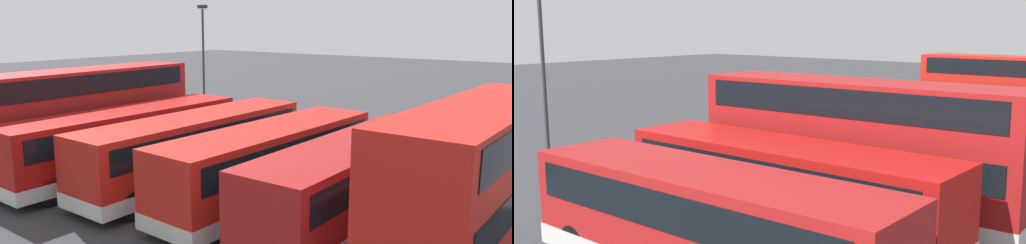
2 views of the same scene
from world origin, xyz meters
The scene contains 12 objects.
ground_plane centered at (0.00, 0.00, 0.00)m, with size 140.00×140.00×0.00m, color #38383D.
bus_double_decker_near_end centered at (-12.81, 9.75, 2.45)m, with size 2.80×10.78×4.55m.
bus_single_deck_second centered at (-8.99, 9.78, 1.62)m, with size 2.61×10.89×2.95m.
bus_single_deck_third centered at (-5.46, 9.80, 1.62)m, with size 2.87×10.71×2.95m.
bus_single_deck_fourth centered at (-1.58, 9.78, 1.62)m, with size 2.61×11.46×2.95m.
bus_single_deck_fifth centered at (1.92, 10.64, 1.62)m, with size 2.71×11.71×2.95m.
bus_double_decker_sixth centered at (5.35, 10.24, 2.45)m, with size 2.92×11.25×4.55m.
bus_single_deck_seventh centered at (8.79, 9.85, 1.62)m, with size 2.69×10.71×2.95m.
bus_single_deck_far_end centered at (12.52, 10.37, 1.62)m, with size 2.70×10.53×2.95m.
car_small_green centered at (-12.92, -1.30, 0.70)m, with size 2.29×4.70×1.43m.
lamp_post_tall centered at (9.28, -2.14, 4.66)m, with size 0.70×0.30×7.97m.
waste_bin_yellow centered at (-8.54, -3.14, 0.47)m, with size 0.60×0.60×0.95m, color #197F33.
Camera 2 is at (22.23, 20.27, 6.40)m, focal length 42.04 mm.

